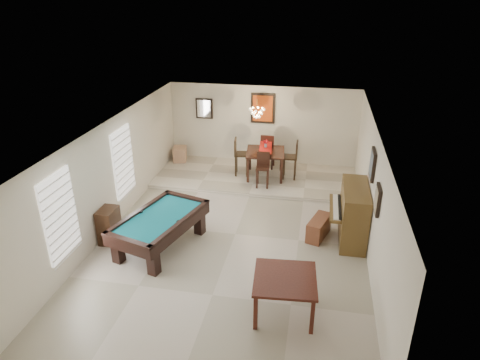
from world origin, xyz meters
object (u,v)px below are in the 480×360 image
(dining_chair_east, at_px, (290,160))
(chandelier, at_px, (257,109))
(square_table, at_px, (284,295))
(dining_chair_west, at_px, (242,157))
(flower_vase, at_px, (266,144))
(piano_bench, at_px, (319,228))
(dining_chair_south, at_px, (263,170))
(apothecary_chest, at_px, (109,225))
(upright_piano, at_px, (347,213))
(pool_table, at_px, (161,232))
(dining_table, at_px, (265,162))
(dining_chair_north, at_px, (268,151))
(corner_bench, at_px, (180,154))

(dining_chair_east, xyz_separation_m, chandelier, (-1.00, -0.09, 1.51))
(square_table, height_order, dining_chair_west, dining_chair_west)
(dining_chair_east, bearing_deg, flower_vase, -88.87)
(dining_chair_west, bearing_deg, piano_bench, -148.72)
(dining_chair_south, distance_m, dining_chair_west, 1.06)
(dining_chair_south, relative_size, dining_chair_west, 0.87)
(piano_bench, relative_size, flower_vase, 3.58)
(apothecary_chest, bearing_deg, dining_chair_west, 60.38)
(upright_piano, height_order, piano_bench, upright_piano)
(pool_table, distance_m, dining_table, 4.47)
(pool_table, height_order, dining_chair_east, dining_chair_east)
(apothecary_chest, relative_size, dining_table, 0.74)
(square_table, distance_m, dining_table, 5.82)
(apothecary_chest, distance_m, dining_chair_north, 5.69)
(flower_vase, distance_m, chandelier, 1.07)
(flower_vase, height_order, chandelier, chandelier)
(upright_piano, distance_m, flower_vase, 3.74)
(pool_table, xyz_separation_m, flower_vase, (1.81, 4.08, 0.79))
(apothecary_chest, relative_size, dining_chair_east, 0.72)
(pool_table, bearing_deg, dining_chair_north, 85.62)
(dining_table, xyz_separation_m, chandelier, (-0.27, -0.06, 1.62))
(dining_chair_west, xyz_separation_m, chandelier, (0.45, -0.07, 1.51))
(upright_piano, relative_size, chandelier, 2.60)
(upright_piano, xyz_separation_m, dining_chair_east, (-1.54, 2.96, 0.04))
(upright_piano, distance_m, dining_chair_north, 4.30)
(dining_table, bearing_deg, chandelier, -167.66)
(square_table, height_order, dining_chair_east, dining_chair_east)
(dining_table, bearing_deg, square_table, -79.01)
(apothecary_chest, bearing_deg, pool_table, 0.14)
(dining_table, relative_size, dining_chair_north, 1.00)
(flower_vase, bearing_deg, dining_chair_south, -88.04)
(pool_table, xyz_separation_m, apothecary_chest, (-1.24, -0.00, 0.04))
(chandelier, bearing_deg, upright_piano, -48.46)
(apothecary_chest, bearing_deg, dining_table, 53.25)
(square_table, relative_size, dining_chair_east, 0.95)
(dining_chair_north, bearing_deg, chandelier, 74.38)
(apothecary_chest, distance_m, flower_vase, 5.15)
(dining_chair_south, bearing_deg, dining_table, 88.09)
(upright_piano, height_order, dining_chair_west, upright_piano)
(square_table, distance_m, corner_bench, 7.63)
(apothecary_chest, xyz_separation_m, dining_chair_north, (3.04, 4.80, 0.26))
(dining_chair_south, height_order, dining_chair_north, dining_chair_north)
(square_table, distance_m, upright_piano, 3.03)
(pool_table, relative_size, square_table, 2.06)
(dining_chair_north, bearing_deg, dining_table, 93.64)
(apothecary_chest, relative_size, dining_chair_west, 0.72)
(flower_vase, relative_size, chandelier, 0.40)
(flower_vase, relative_size, corner_bench, 0.47)
(flower_vase, bearing_deg, piano_bench, -60.91)
(flower_vase, xyz_separation_m, chandelier, (-0.27, -0.06, 1.03))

